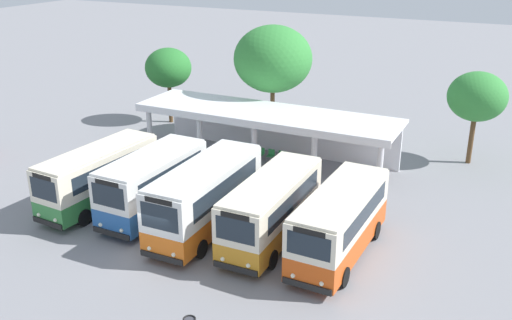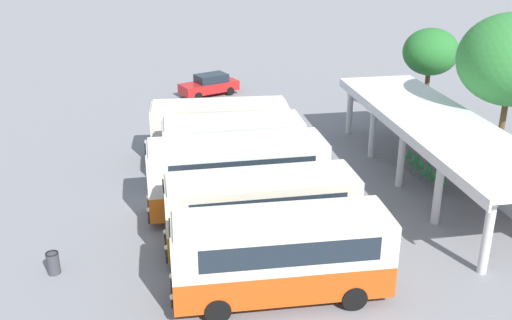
# 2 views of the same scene
# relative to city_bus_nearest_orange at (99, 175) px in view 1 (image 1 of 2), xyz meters

# --- Properties ---
(ground_plane) EXTENTS (180.00, 180.00, 0.00)m
(ground_plane) POSITION_rel_city_bus_nearest_orange_xyz_m (6.06, -3.18, -1.80)
(ground_plane) COLOR gray
(city_bus_nearest_orange) EXTENTS (2.63, 7.68, 3.25)m
(city_bus_nearest_orange) POSITION_rel_city_bus_nearest_orange_xyz_m (0.00, 0.00, 0.00)
(city_bus_nearest_orange) COLOR black
(city_bus_nearest_orange) RESTS_ON ground
(city_bus_second_in_row) EXTENTS (2.56, 7.08, 3.39)m
(city_bus_second_in_row) POSITION_rel_city_bus_nearest_orange_xyz_m (3.39, 0.28, 0.07)
(city_bus_second_in_row) COLOR black
(city_bus_second_in_row) RESTS_ON ground
(city_bus_middle_cream) EXTENTS (2.53, 8.08, 3.52)m
(city_bus_middle_cream) POSITION_rel_city_bus_nearest_orange_xyz_m (6.78, -0.02, 0.14)
(city_bus_middle_cream) COLOR black
(city_bus_middle_cream) RESTS_ON ground
(city_bus_fourth_amber) EXTENTS (2.42, 7.75, 3.26)m
(city_bus_fourth_amber) POSITION_rel_city_bus_nearest_orange_xyz_m (10.17, 0.46, 0.00)
(city_bus_fourth_amber) COLOR black
(city_bus_fourth_amber) RESTS_ON ground
(city_bus_fifth_blue) EXTENTS (2.56, 7.75, 3.23)m
(city_bus_fifth_blue) POSITION_rel_city_bus_nearest_orange_xyz_m (13.56, 0.54, -0.01)
(city_bus_fifth_blue) COLOR black
(city_bus_fifth_blue) RESTS_ON ground
(terminal_canopy) EXTENTS (17.41, 4.59, 3.40)m
(terminal_canopy) POSITION_rel_city_bus_nearest_orange_xyz_m (5.29, 10.75, 0.75)
(terminal_canopy) COLOR silver
(terminal_canopy) RESTS_ON ground
(waiting_chair_end_by_column) EXTENTS (0.45, 0.45, 0.86)m
(waiting_chair_end_by_column) POSITION_rel_city_bus_nearest_orange_xyz_m (2.81, 9.95, -1.27)
(waiting_chair_end_by_column) COLOR slate
(waiting_chair_end_by_column) RESTS_ON ground
(waiting_chair_second_from_end) EXTENTS (0.45, 0.45, 0.86)m
(waiting_chair_second_from_end) POSITION_rel_city_bus_nearest_orange_xyz_m (3.54, 9.99, -1.27)
(waiting_chair_second_from_end) COLOR slate
(waiting_chair_second_from_end) RESTS_ON ground
(waiting_chair_middle_seat) EXTENTS (0.45, 0.45, 0.86)m
(waiting_chair_middle_seat) POSITION_rel_city_bus_nearest_orange_xyz_m (4.27, 9.97, -1.27)
(waiting_chair_middle_seat) COLOR slate
(waiting_chair_middle_seat) RESTS_ON ground
(waiting_chair_fourth_seat) EXTENTS (0.45, 0.45, 0.86)m
(waiting_chair_fourth_seat) POSITION_rel_city_bus_nearest_orange_xyz_m (5.00, 10.04, -1.27)
(waiting_chair_fourth_seat) COLOR slate
(waiting_chair_fourth_seat) RESTS_ON ground
(waiting_chair_fifth_seat) EXTENTS (0.45, 0.45, 0.86)m
(waiting_chair_fifth_seat) POSITION_rel_city_bus_nearest_orange_xyz_m (5.73, 10.05, -1.27)
(waiting_chair_fifth_seat) COLOR slate
(waiting_chair_fifth_seat) RESTS_ON ground
(waiting_chair_far_end_seat) EXTENTS (0.45, 0.45, 0.86)m
(waiting_chair_far_end_seat) POSITION_rel_city_bus_nearest_orange_xyz_m (6.46, 10.09, -1.27)
(waiting_chair_far_end_seat) COLOR slate
(waiting_chair_far_end_seat) RESTS_ON ground
(roadside_tree_behind_canopy) EXTENTS (5.59, 5.59, 8.24)m
(roadside_tree_behind_canopy) POSITION_rel_city_bus_nearest_orange_xyz_m (3.69, 14.71, 4.06)
(roadside_tree_behind_canopy) COLOR brown
(roadside_tree_behind_canopy) RESTS_ON ground
(roadside_tree_east_of_canopy) EXTENTS (3.71, 3.71, 6.07)m
(roadside_tree_east_of_canopy) POSITION_rel_city_bus_nearest_orange_xyz_m (17.49, 15.65, 2.68)
(roadside_tree_east_of_canopy) COLOR brown
(roadside_tree_east_of_canopy) RESTS_ON ground
(roadside_tree_west_of_canopy) EXTENTS (3.61, 3.61, 5.96)m
(roadside_tree_west_of_canopy) POSITION_rel_city_bus_nearest_orange_xyz_m (-5.22, 14.61, 2.60)
(roadside_tree_west_of_canopy) COLOR brown
(roadside_tree_west_of_canopy) RESTS_ON ground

